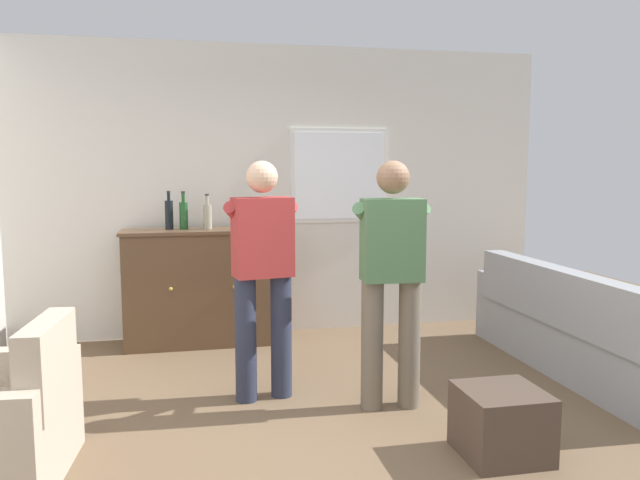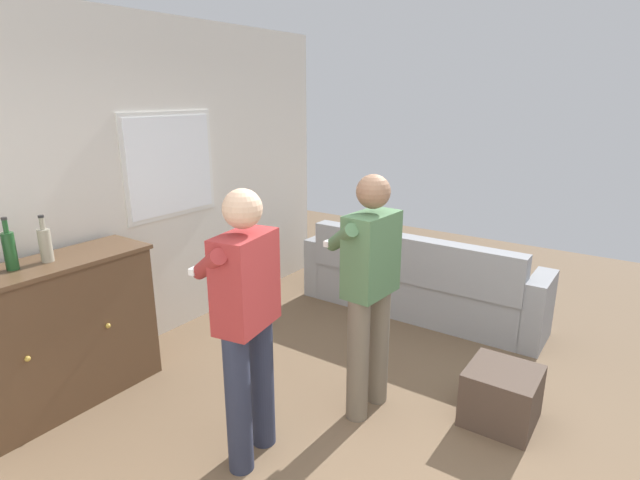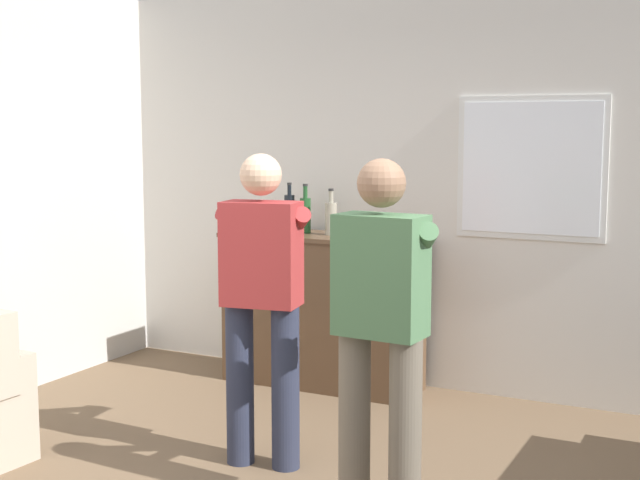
{
  "view_description": "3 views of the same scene",
  "coord_description": "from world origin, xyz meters",
  "px_view_note": "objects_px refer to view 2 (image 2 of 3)",
  "views": [
    {
      "loc": [
        -0.94,
        -3.46,
        1.64
      ],
      "look_at": [
        -0.09,
        0.52,
        1.16
      ],
      "focal_mm": 35.0,
      "sensor_mm": 36.0,
      "label": 1
    },
    {
      "loc": [
        -2.35,
        -1.01,
        2.17
      ],
      "look_at": [
        0.09,
        0.67,
        1.29
      ],
      "focal_mm": 28.0,
      "sensor_mm": 36.0,
      "label": 2
    },
    {
      "loc": [
        1.91,
        -3.18,
        1.82
      ],
      "look_at": [
        0.02,
        0.59,
        1.28
      ],
      "focal_mm": 50.0,
      "sensor_mm": 36.0,
      "label": 3
    }
  ],
  "objects_px": {
    "person_standing_right": "(369,285)",
    "person_standing_left": "(246,316)",
    "bottle_liquor_amber": "(45,244)",
    "ottoman": "(501,396)",
    "sideboard_cabinet": "(53,337)",
    "couch": "(416,283)",
    "bottle_wine_green": "(10,250)"
  },
  "relations": [
    {
      "from": "person_standing_right",
      "to": "person_standing_left",
      "type": "bearing_deg",
      "value": 157.35
    },
    {
      "from": "bottle_liquor_amber",
      "to": "ottoman",
      "type": "xyz_separation_m",
      "value": [
        1.54,
        -2.67,
        -1.0
      ]
    },
    {
      "from": "sideboard_cabinet",
      "to": "bottle_liquor_amber",
      "type": "xyz_separation_m",
      "value": [
        0.06,
        0.02,
        0.66
      ]
    },
    {
      "from": "couch",
      "to": "bottle_wine_green",
      "type": "bearing_deg",
      "value": 153.36
    },
    {
      "from": "sideboard_cabinet",
      "to": "bottle_wine_green",
      "type": "height_order",
      "value": "bottle_wine_green"
    },
    {
      "from": "couch",
      "to": "bottle_wine_green",
      "type": "relative_size",
      "value": 7.09
    },
    {
      "from": "couch",
      "to": "person_standing_left",
      "type": "height_order",
      "value": "person_standing_left"
    },
    {
      "from": "person_standing_right",
      "to": "bottle_wine_green",
      "type": "bearing_deg",
      "value": 126.26
    },
    {
      "from": "couch",
      "to": "ottoman",
      "type": "height_order",
      "value": "couch"
    },
    {
      "from": "person_standing_left",
      "to": "bottle_wine_green",
      "type": "bearing_deg",
      "value": 109.56
    },
    {
      "from": "bottle_liquor_amber",
      "to": "person_standing_right",
      "type": "xyz_separation_m",
      "value": [
        1.15,
        -1.84,
        -0.26
      ]
    },
    {
      "from": "couch",
      "to": "person_standing_left",
      "type": "relative_size",
      "value": 1.46
    },
    {
      "from": "ottoman",
      "to": "sideboard_cabinet",
      "type": "bearing_deg",
      "value": 121.07
    },
    {
      "from": "bottle_liquor_amber",
      "to": "person_standing_left",
      "type": "distance_m",
      "value": 1.55
    },
    {
      "from": "bottle_wine_green",
      "to": "ottoman",
      "type": "bearing_deg",
      "value": -56.95
    },
    {
      "from": "person_standing_left",
      "to": "couch",
      "type": "bearing_deg",
      "value": 0.24
    },
    {
      "from": "person_standing_right",
      "to": "couch",
      "type": "bearing_deg",
      "value": 12.25
    },
    {
      "from": "ottoman",
      "to": "person_standing_left",
      "type": "bearing_deg",
      "value": 135.86
    },
    {
      "from": "couch",
      "to": "ottoman",
      "type": "relative_size",
      "value": 5.38
    },
    {
      "from": "person_standing_left",
      "to": "person_standing_right",
      "type": "xyz_separation_m",
      "value": [
        0.83,
        -0.35,
        0.0
      ]
    },
    {
      "from": "bottle_liquor_amber",
      "to": "ottoman",
      "type": "bearing_deg",
      "value": -60.02
    },
    {
      "from": "couch",
      "to": "sideboard_cabinet",
      "type": "relative_size",
      "value": 1.71
    },
    {
      "from": "ottoman",
      "to": "person_standing_left",
      "type": "distance_m",
      "value": 1.85
    },
    {
      "from": "sideboard_cabinet",
      "to": "bottle_liquor_amber",
      "type": "relative_size",
      "value": 4.46
    },
    {
      "from": "sideboard_cabinet",
      "to": "ottoman",
      "type": "height_order",
      "value": "sideboard_cabinet"
    },
    {
      "from": "couch",
      "to": "bottle_liquor_amber",
      "type": "bearing_deg",
      "value": 152.02
    },
    {
      "from": "sideboard_cabinet",
      "to": "ottoman",
      "type": "distance_m",
      "value": 3.12
    },
    {
      "from": "ottoman",
      "to": "bottle_liquor_amber",
      "type": "bearing_deg",
      "value": 119.98
    },
    {
      "from": "person_standing_left",
      "to": "person_standing_right",
      "type": "bearing_deg",
      "value": -22.65
    },
    {
      "from": "ottoman",
      "to": "person_standing_right",
      "type": "relative_size",
      "value": 0.27
    },
    {
      "from": "bottle_wine_green",
      "to": "sideboard_cabinet",
      "type": "bearing_deg",
      "value": -14.47
    },
    {
      "from": "sideboard_cabinet",
      "to": "ottoman",
      "type": "relative_size",
      "value": 3.14
    }
  ]
}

